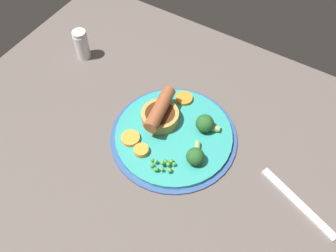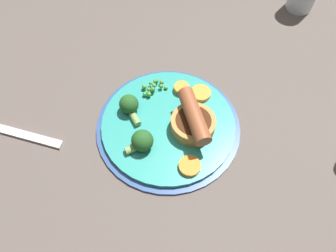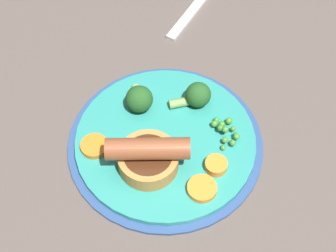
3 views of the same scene
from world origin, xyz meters
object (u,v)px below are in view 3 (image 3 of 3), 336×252
at_px(dinner_plate, 165,143).
at_px(carrot_slice_0, 216,165).
at_px(fork, 197,5).
at_px(pea_pile, 225,130).
at_px(broccoli_floret_far, 139,99).
at_px(carrot_slice_3, 94,146).
at_px(broccoli_floret_near, 195,95).
at_px(carrot_slice_1, 202,189).
at_px(sausage_pudding, 148,156).

xyz_separation_m(dinner_plate, carrot_slice_0, (0.03, 0.08, 0.01)).
bearing_deg(carrot_slice_0, fork, -167.97).
height_order(pea_pile, broccoli_floret_far, broccoli_floret_far).
height_order(dinner_plate, carrot_slice_3, carrot_slice_3).
bearing_deg(pea_pile, carrot_slice_3, -73.24).
distance_m(carrot_slice_0, fork, 0.33).
height_order(broccoli_floret_near, carrot_slice_1, broccoli_floret_near).
distance_m(broccoli_floret_far, carrot_slice_1, 0.16).
relative_size(broccoli_floret_far, carrot_slice_1, 1.35).
bearing_deg(carrot_slice_3, broccoli_floret_near, 128.54).
height_order(dinner_plate, pea_pile, pea_pile).
bearing_deg(carrot_slice_1, dinner_plate, -139.47).
xyz_separation_m(dinner_plate, broccoli_floret_near, (-0.07, 0.03, 0.03)).
bearing_deg(broccoli_floret_far, dinner_plate, 21.14).
bearing_deg(broccoli_floret_near, sausage_pudding, -134.94).
bearing_deg(carrot_slice_1, pea_pile, 168.09).
distance_m(broccoli_floret_near, carrot_slice_1, 0.15).
relative_size(carrot_slice_0, carrot_slice_1, 0.77).
xyz_separation_m(broccoli_floret_near, carrot_slice_0, (0.10, 0.04, -0.01)).
xyz_separation_m(carrot_slice_0, fork, (-0.32, -0.07, -0.02)).
xyz_separation_m(sausage_pudding, broccoli_floret_far, (-0.10, -0.03, -0.00)).
bearing_deg(fork, broccoli_floret_far, 8.31).
relative_size(dinner_plate, broccoli_floret_far, 5.17).
bearing_deg(sausage_pudding, pea_pile, -154.77).
distance_m(sausage_pudding, fork, 0.33).
bearing_deg(sausage_pudding, broccoli_floret_near, -122.11).
bearing_deg(pea_pile, broccoli_floret_near, -133.70).
bearing_deg(dinner_plate, carrot_slice_0, 65.77).
distance_m(broccoli_floret_far, carrot_slice_3, 0.09).
relative_size(dinner_plate, broccoli_floret_near, 4.79).
bearing_deg(carrot_slice_1, broccoli_floret_far, -138.69).
xyz_separation_m(dinner_plate, carrot_slice_3, (0.03, -0.09, 0.01)).
xyz_separation_m(broccoli_floret_near, fork, (-0.21, -0.02, -0.03)).
bearing_deg(carrot_slice_1, carrot_slice_0, 158.86).
relative_size(dinner_plate, carrot_slice_1, 6.96).
xyz_separation_m(dinner_plate, fork, (-0.29, 0.01, -0.00)).
distance_m(pea_pile, broccoli_floret_near, 0.07).
height_order(carrot_slice_1, fork, carrot_slice_1).
distance_m(broccoli_floret_near, fork, 0.22).
relative_size(carrot_slice_3, fork, 0.21).
xyz_separation_m(pea_pile, fork, (-0.26, -0.07, -0.02)).
bearing_deg(carrot_slice_3, carrot_slice_0, 88.40).
distance_m(sausage_pudding, broccoli_floret_near, 0.12).
bearing_deg(broccoli_floret_near, broccoli_floret_far, 171.63).
height_order(pea_pile, carrot_slice_3, pea_pile).
bearing_deg(sausage_pudding, broccoli_floret_far, -82.19).
relative_size(carrot_slice_1, carrot_slice_3, 1.03).
relative_size(sausage_pudding, fork, 0.63).
relative_size(carrot_slice_0, fork, 0.17).
height_order(carrot_slice_0, carrot_slice_3, carrot_slice_0).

